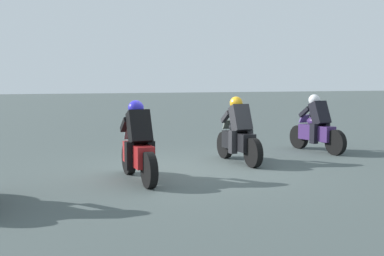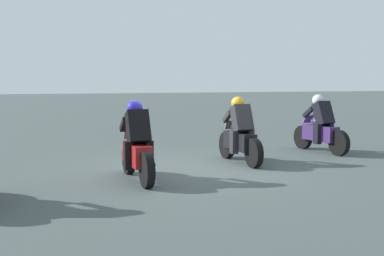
# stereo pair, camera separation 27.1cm
# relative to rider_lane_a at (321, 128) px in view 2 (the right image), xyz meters

# --- Properties ---
(ground_plane) EXTENTS (120.00, 120.00, 0.00)m
(ground_plane) POSITION_rel_rider_lane_a_xyz_m (-1.21, 4.02, -0.62)
(ground_plane) COLOR #424D4B
(rider_lane_a) EXTENTS (2.04, 0.58, 1.51)m
(rider_lane_a) POSITION_rel_rider_lane_a_xyz_m (0.00, 0.00, 0.00)
(rider_lane_a) COLOR black
(rider_lane_a) RESTS_ON ground_plane
(rider_lane_b) EXTENTS (2.04, 0.54, 1.51)m
(rider_lane_b) POSITION_rel_rider_lane_a_xyz_m (-0.83, 2.69, 0.00)
(rider_lane_b) COLOR black
(rider_lane_b) RESTS_ON ground_plane
(rider_lane_c) EXTENTS (2.04, 0.54, 1.51)m
(rider_lane_c) POSITION_rel_rider_lane_a_xyz_m (-2.01, 5.34, 0.00)
(rider_lane_c) COLOR black
(rider_lane_c) RESTS_ON ground_plane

